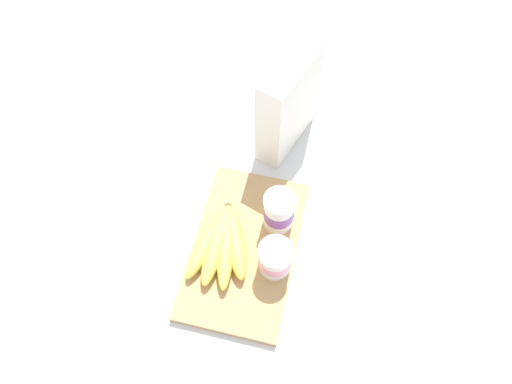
% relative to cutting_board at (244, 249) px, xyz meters
% --- Properties ---
extents(ground_plane, '(2.40, 2.40, 0.00)m').
position_rel_cutting_board_xyz_m(ground_plane, '(0.00, 0.00, -0.01)').
color(ground_plane, silver).
extents(cutting_board, '(0.35, 0.21, 0.02)m').
position_rel_cutting_board_xyz_m(cutting_board, '(0.00, 0.00, 0.00)').
color(cutting_board, tan).
rests_on(cutting_board, ground_plane).
extents(cereal_box, '(0.18, 0.11, 0.24)m').
position_rel_cutting_board_xyz_m(cereal_box, '(-0.30, 0.02, 0.11)').
color(cereal_box, white).
rests_on(cereal_box, ground_plane).
extents(yogurt_cup_front, '(0.06, 0.06, 0.10)m').
position_rel_cutting_board_xyz_m(yogurt_cup_front, '(-0.07, 0.05, 0.06)').
color(yogurt_cup_front, white).
rests_on(yogurt_cup_front, cutting_board).
extents(yogurt_cup_back, '(0.07, 0.07, 0.08)m').
position_rel_cutting_board_xyz_m(yogurt_cup_back, '(0.02, 0.07, 0.05)').
color(yogurt_cup_back, white).
rests_on(yogurt_cup_back, cutting_board).
extents(banana_bunch, '(0.19, 0.14, 0.04)m').
position_rel_cutting_board_xyz_m(banana_bunch, '(0.01, -0.04, 0.03)').
color(banana_bunch, '#EACF50').
rests_on(banana_bunch, cutting_board).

